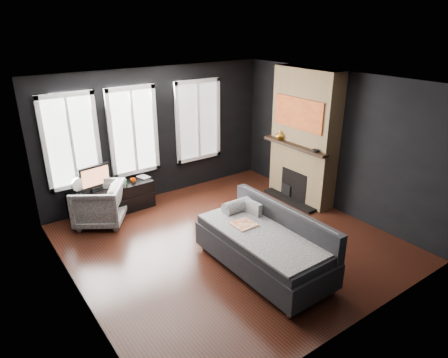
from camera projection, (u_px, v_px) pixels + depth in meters
floor at (229, 242)px, 6.85m from camera, size 5.00×5.00×0.00m
ceiling at (230, 82)px, 5.83m from camera, size 5.00×5.00×0.00m
wall_back at (158, 134)px, 8.22m from camera, size 5.00×0.02×2.70m
wall_left at (69, 210)px, 4.99m from camera, size 0.02×5.00×2.70m
wall_right at (334, 142)px, 7.68m from camera, size 0.02×5.00×2.70m
windows at (134, 86)px, 7.56m from camera, size 4.00×0.16×1.76m
fireplace at (304, 137)px, 8.03m from camera, size 0.70×1.62×2.70m
sofa at (263, 243)px, 5.93m from camera, size 1.13×2.22×0.95m
stripe_pillow at (252, 212)px, 6.40m from camera, size 0.11×0.38×0.37m
armchair at (99, 202)px, 7.32m from camera, size 1.11×1.13×0.86m
media_console at (112, 200)px, 7.79m from camera, size 1.63×0.58×0.55m
monitor at (95, 176)px, 7.43m from camera, size 0.64×0.23×0.56m
desk_fan at (78, 187)px, 7.24m from camera, size 0.31×0.31×0.36m
mug at (133, 180)px, 7.86m from camera, size 0.12×0.11×0.11m
book at (140, 173)px, 8.02m from camera, size 0.18×0.07×0.25m
storage_box at (121, 182)px, 7.73m from camera, size 0.22×0.14×0.12m
mantel_vase at (280, 135)px, 8.24m from camera, size 0.24×0.24×0.19m
mantel_clock at (316, 151)px, 7.52m from camera, size 0.16×0.16×0.04m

